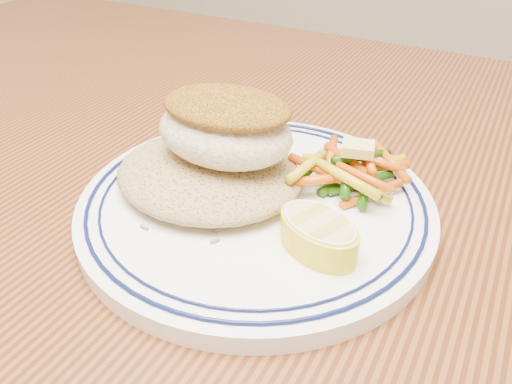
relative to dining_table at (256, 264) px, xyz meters
The scene contains 7 objects.
dining_table is the anchor object (origin of this frame).
plate 0.12m from the dining_table, 60.80° to the right, with size 0.28×0.28×0.02m.
rice_pilaf 0.13m from the dining_table, 115.09° to the right, with size 0.15×0.14×0.03m, color #96784B.
fish_fillet 0.17m from the dining_table, 107.13° to the right, with size 0.11×0.08×0.06m.
vegetable_pile 0.15m from the dining_table, ahead, with size 0.10×0.10×0.03m.
butter_pat 0.17m from the dining_table, 12.13° to the left, with size 0.03×0.02×0.01m, color #E9D572.
lemon_wedge 0.17m from the dining_table, 39.77° to the right, with size 0.08×0.08×0.02m.
Camera 1 is at (0.18, -0.32, 0.99)m, focal length 35.00 mm.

